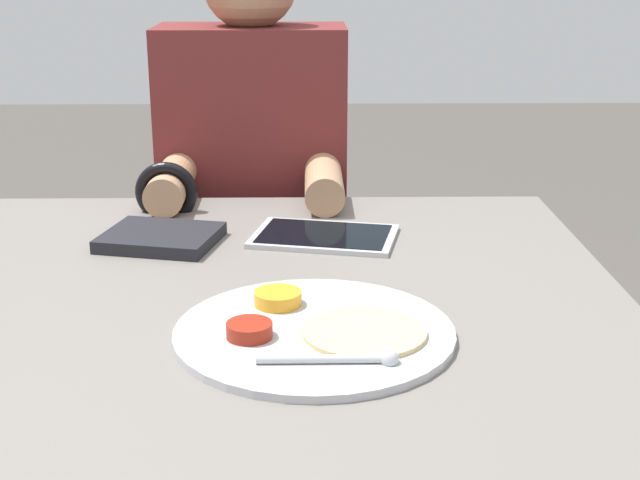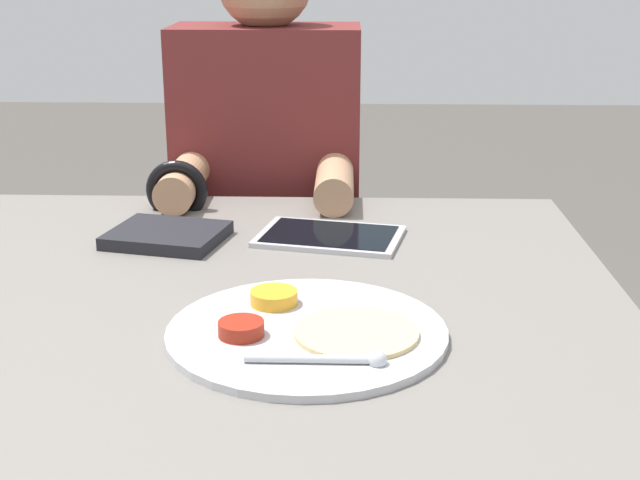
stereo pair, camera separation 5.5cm
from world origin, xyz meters
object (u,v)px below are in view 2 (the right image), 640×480
Objects in this scene: tablet_device at (330,236)px; person_diner at (269,254)px; red_notebook at (167,236)px; thali_tray at (308,331)px.

tablet_device is 0.47m from person_diner.
red_notebook is at bearing -105.78° from person_diner.
thali_tray is 1.69× the size of red_notebook.
thali_tray is 0.82m from person_diner.
thali_tray reaches higher than tablet_device.
person_diner is (-0.12, 0.79, -0.18)m from thali_tray.
red_notebook is (-0.24, 0.36, 0.00)m from thali_tray.
red_notebook is 0.26m from tablet_device.
red_notebook is 0.80× the size of tablet_device.
tablet_device is at bearing -71.73° from person_diner.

